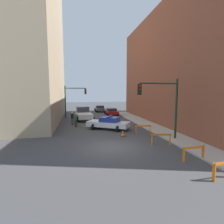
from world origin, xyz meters
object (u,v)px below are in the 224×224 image
object	(u,v)px
traffic_light_near	(164,100)
traffic_light_far	(72,97)
pedestrian_crossing	(76,120)
barrier_mid	(194,151)
white_truck	(83,114)
barrier_corner	(143,128)
police_car	(109,123)
parked_car_near	(111,112)
pedestrian_corner	(72,118)
traffic_cone	(123,133)
barrier_back	(161,137)
parked_car_mid	(100,108)

from	to	relation	value
traffic_light_near	traffic_light_far	distance (m)	16.95
pedestrian_crossing	barrier_mid	size ratio (longest dim) A/B	1.04
white_truck	barrier_corner	xyz separation A→B (m)	(5.52, -10.58, -0.29)
police_car	parked_car_near	world-z (taller)	police_car
pedestrian_corner	barrier_corner	size ratio (longest dim) A/B	1.04
barrier_corner	traffic_cone	xyz separation A→B (m)	(-2.24, -0.53, -0.30)
parked_car_near	pedestrian_corner	bearing A→B (deg)	-129.79
barrier_corner	traffic_cone	world-z (taller)	barrier_corner
traffic_cone	barrier_mid	bearing A→B (deg)	-67.07
white_truck	pedestrian_crossing	xyz separation A→B (m)	(-1.12, -5.67, -0.04)
barrier_mid	barrier_back	distance (m)	3.41
parked_car_near	parked_car_mid	size ratio (longest dim) A/B	0.99
parked_car_mid	barrier_back	xyz separation A→B (m)	(1.73, -24.51, -0.06)
police_car	traffic_cone	world-z (taller)	police_car
traffic_light_far	barrier_corner	xyz separation A→B (m)	(7.15, -12.47, -2.78)
traffic_light_near	traffic_cone	bearing A→B (deg)	148.28
traffic_light_near	parked_car_near	size ratio (longest dim) A/B	1.21
parked_car_mid	pedestrian_corner	world-z (taller)	pedestrian_corner
white_truck	barrier_corner	size ratio (longest dim) A/B	3.48
traffic_cone	white_truck	bearing A→B (deg)	106.44
traffic_light_far	parked_car_near	bearing A→B (deg)	16.49
pedestrian_crossing	barrier_corner	bearing A→B (deg)	-177.21
traffic_light_far	traffic_cone	xyz separation A→B (m)	(4.91, -13.00, -3.08)
parked_car_near	barrier_back	xyz separation A→B (m)	(0.45, -18.16, -0.06)
pedestrian_crossing	traffic_cone	xyz separation A→B (m)	(4.40, -5.45, -0.54)
traffic_light_far	parked_car_near	world-z (taller)	traffic_light_far
barrier_mid	traffic_cone	bearing A→B (deg)	112.93
traffic_light_far	barrier_corner	bearing A→B (deg)	-60.15
parked_car_mid	police_car	bearing A→B (deg)	-92.27
traffic_light_near	parked_car_mid	world-z (taller)	traffic_light_near
barrier_back	white_truck	bearing A→B (deg)	111.41
pedestrian_crossing	white_truck	bearing A→B (deg)	-61.93
pedestrian_corner	barrier_mid	bearing A→B (deg)	176.14
traffic_light_far	pedestrian_corner	bearing A→B (deg)	-89.27
parked_car_mid	pedestrian_crossing	distance (m)	16.68
pedestrian_corner	traffic_cone	size ratio (longest dim) A/B	2.53
white_truck	police_car	bearing A→B (deg)	-77.10
parked_car_near	traffic_cone	size ratio (longest dim) A/B	6.56
pedestrian_crossing	barrier_back	size ratio (longest dim) A/B	1.05
police_car	white_truck	xyz separation A→B (m)	(-2.54, 7.65, 0.18)
parked_car_near	barrier_corner	bearing A→B (deg)	-88.39
pedestrian_crossing	barrier_mid	bearing A→B (deg)	160.17
parked_car_near	barrier_corner	distance (m)	14.48
parked_car_mid	pedestrian_corner	xyz separation A→B (m)	(-5.43, -14.36, 0.19)
traffic_light_far	traffic_cone	world-z (taller)	traffic_light_far
police_car	pedestrian_corner	bearing A→B (deg)	81.91
parked_car_near	barrier_corner	xyz separation A→B (m)	(0.37, -14.48, -0.06)
police_car	barrier_back	xyz separation A→B (m)	(3.06, -6.62, -0.11)
barrier_corner	traffic_cone	distance (m)	2.32
parked_car_mid	barrier_back	size ratio (longest dim) A/B	2.76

